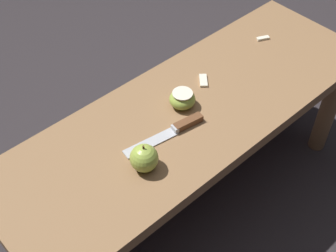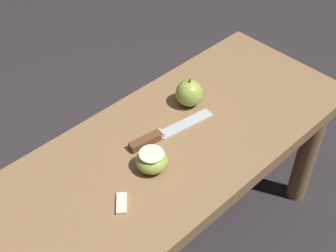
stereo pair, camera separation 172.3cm
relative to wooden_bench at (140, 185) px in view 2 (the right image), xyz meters
The scene contains 5 objects.
wooden_bench is the anchor object (origin of this frame).
knife 0.13m from the wooden_bench, 160.86° to the right, with size 0.25×0.07×0.02m.
apple_whole 0.28m from the wooden_bench, 163.33° to the right, with size 0.07×0.07×0.08m.
apple_cut 0.11m from the wooden_bench, 119.71° to the left, with size 0.08×0.08×0.05m.
apple_slice_near_knife 0.15m from the wooden_bench, 30.29° to the left, with size 0.05×0.06×0.01m.
Camera 2 is at (0.47, 0.58, 1.30)m, focal length 50.00 mm.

